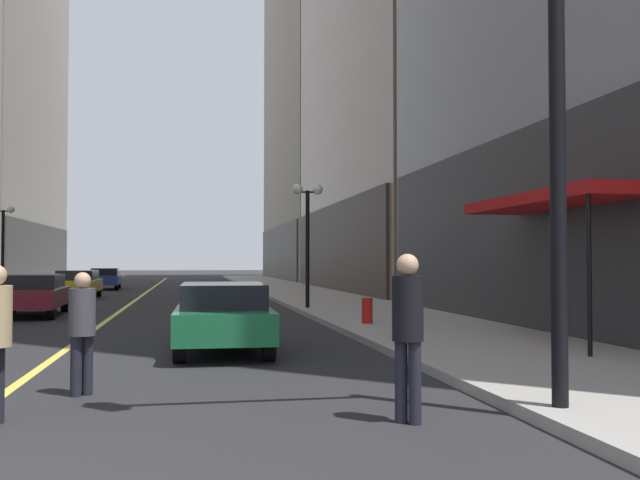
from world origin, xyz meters
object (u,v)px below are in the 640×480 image
at_px(pedestrian_in_black_coat, 408,323).
at_px(traffic_light_near_right, 468,77).
at_px(fire_hydrant_right, 367,314).
at_px(car_yellow, 77,283).
at_px(car_maroon, 31,293).
at_px(pedestrian_with_orange_bag, 82,324).
at_px(car_green, 223,314).
at_px(street_lamp_right_mid, 308,218).
at_px(street_lamp_left_far, 3,230).
at_px(car_blue, 105,278).

relative_size(pedestrian_in_black_coat, traffic_light_near_right, 0.32).
bearing_deg(fire_hydrant_right, car_yellow, 119.73).
height_order(car_maroon, pedestrian_with_orange_bag, pedestrian_with_orange_bag).
relative_size(car_green, fire_hydrant_right, 5.59).
bearing_deg(car_yellow, street_lamp_right_mid, -49.31).
bearing_deg(pedestrian_in_black_coat, car_maroon, 113.96).
bearing_deg(car_maroon, street_lamp_left_far, 107.88).
relative_size(car_maroon, car_yellow, 1.00).
height_order(car_blue, pedestrian_in_black_coat, pedestrian_in_black_coat).
distance_m(street_lamp_left_far, fire_hydrant_right, 22.57).
height_order(car_green, street_lamp_right_mid, street_lamp_right_mid).
relative_size(car_green, pedestrian_in_black_coat, 2.45).
xyz_separation_m(car_maroon, car_yellow, (-0.23, 10.82, -0.00)).
distance_m(car_yellow, street_lamp_left_far, 4.48).
bearing_deg(street_lamp_left_far, car_green, -66.59).
bearing_deg(pedestrian_in_black_coat, car_blue, 101.17).
distance_m(traffic_light_near_right, street_lamp_right_mid, 16.76).
relative_size(car_green, street_lamp_left_far, 1.01).
xyz_separation_m(car_maroon, fire_hydrant_right, (9.50, -6.23, -0.32)).
xyz_separation_m(car_maroon, car_blue, (-0.21, 21.61, -0.00)).
height_order(street_lamp_right_mid, fire_hydrant_right, street_lamp_right_mid).
height_order(car_green, pedestrian_with_orange_bag, pedestrian_with_orange_bag).
xyz_separation_m(car_green, car_maroon, (-5.63, 10.00, 0.00)).
distance_m(car_blue, street_lamp_right_mid, 23.55).
bearing_deg(car_yellow, pedestrian_in_black_coat, -74.53).
bearing_deg(car_green, street_lamp_left_far, 113.41).
bearing_deg(car_green, car_blue, 100.46).
bearing_deg(pedestrian_with_orange_bag, fire_hydrant_right, 53.55).
xyz_separation_m(car_yellow, fire_hydrant_right, (9.73, -17.04, -0.32)).
height_order(car_blue, street_lamp_right_mid, street_lamp_right_mid).
bearing_deg(car_blue, traffic_light_near_right, -77.97).
bearing_deg(car_yellow, car_blue, 89.85).
bearing_deg(traffic_light_near_right, car_yellow, 106.59).
xyz_separation_m(pedestrian_in_black_coat, street_lamp_left_far, (-11.12, 28.24, 2.18)).
distance_m(pedestrian_with_orange_bag, traffic_light_near_right, 5.72).
relative_size(traffic_light_near_right, street_lamp_left_far, 1.28).
distance_m(car_green, street_lamp_left_far, 23.87).
xyz_separation_m(pedestrian_in_black_coat, street_lamp_right_mid, (1.68, 16.54, 2.18)).
bearing_deg(pedestrian_with_orange_bag, street_lamp_right_mid, 69.34).
xyz_separation_m(traffic_light_near_right, street_lamp_right_mid, (1.05, 16.72, -0.49)).
distance_m(car_maroon, pedestrian_in_black_coat, 18.01).
bearing_deg(fire_hydrant_right, street_lamp_right_mid, 94.53).
distance_m(pedestrian_with_orange_bag, fire_hydrant_right, 9.91).
height_order(street_lamp_left_far, street_lamp_right_mid, same).
bearing_deg(pedestrian_in_black_coat, pedestrian_with_orange_bag, 148.45).
distance_m(pedestrian_in_black_coat, street_lamp_left_far, 30.43).
xyz_separation_m(car_yellow, car_blue, (0.03, 10.79, -0.00)).
relative_size(pedestrian_with_orange_bag, traffic_light_near_right, 0.28).
bearing_deg(traffic_light_near_right, car_blue, 102.03).
relative_size(pedestrian_with_orange_bag, pedestrian_in_black_coat, 0.88).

